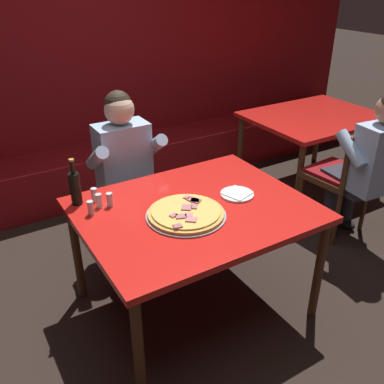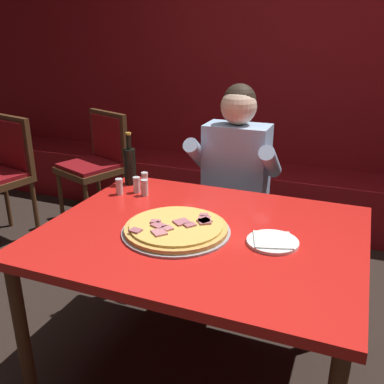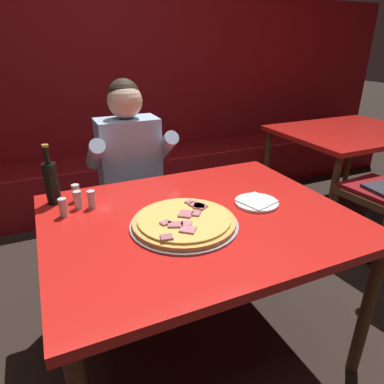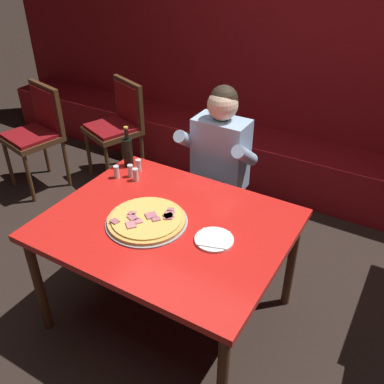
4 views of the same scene
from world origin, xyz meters
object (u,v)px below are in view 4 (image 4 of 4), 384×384
(shaker_black_pepper, at_px, (131,171))
(shaker_parmesan, at_px, (117,172))
(diner_seated_blue_shirt, at_px, (215,168))
(dining_chair_far_left, at_px, (38,128))
(pizza, at_px, (147,220))
(shaker_red_pepper_flakes, at_px, (136,175))
(beer_bottle, at_px, (128,151))
(main_dining_table, at_px, (167,232))
(dining_chair_by_booth, at_px, (119,122))
(plate_white_paper, at_px, (214,239))
(shaker_oregano, at_px, (139,166))

(shaker_black_pepper, relative_size, shaker_parmesan, 1.00)
(diner_seated_blue_shirt, bearing_deg, dining_chair_far_left, 179.42)
(diner_seated_blue_shirt, bearing_deg, pizza, -89.96)
(pizza, height_order, shaker_red_pepper_flakes, shaker_red_pepper_flakes)
(beer_bottle, distance_m, shaker_black_pepper, 0.16)
(main_dining_table, xyz_separation_m, shaker_parmesan, (-0.55, 0.24, 0.11))
(pizza, relative_size, shaker_black_pepper, 5.39)
(dining_chair_by_booth, bearing_deg, pizza, -45.90)
(pizza, xyz_separation_m, beer_bottle, (-0.49, 0.47, 0.09))
(diner_seated_blue_shirt, height_order, dining_chair_far_left, diner_seated_blue_shirt)
(plate_white_paper, distance_m, shaker_black_pepper, 0.85)
(shaker_parmesan, distance_m, dining_chair_by_booth, 1.36)
(shaker_parmesan, distance_m, dining_chair_far_left, 1.49)
(pizza, bearing_deg, plate_white_paper, 7.33)
(pizza, height_order, shaker_black_pepper, shaker_black_pepper)
(dining_chair_by_booth, bearing_deg, beer_bottle, -46.98)
(diner_seated_blue_shirt, xyz_separation_m, dining_chair_far_left, (-1.83, 0.02, -0.13))
(pizza, distance_m, dining_chair_by_booth, 1.88)
(beer_bottle, bearing_deg, shaker_black_pepper, -47.91)
(main_dining_table, xyz_separation_m, shaker_red_pepper_flakes, (-0.42, 0.28, 0.11))
(shaker_parmesan, height_order, dining_chair_by_booth, dining_chair_by_booth)
(shaker_red_pepper_flakes, relative_size, diner_seated_blue_shirt, 0.07)
(pizza, relative_size, dining_chair_far_left, 0.48)
(plate_white_paper, bearing_deg, shaker_black_pepper, 158.66)
(shaker_red_pepper_flakes, distance_m, diner_seated_blue_shirt, 0.59)
(shaker_red_pepper_flakes, xyz_separation_m, dining_chair_far_left, (-1.50, 0.50, -0.21))
(plate_white_paper, relative_size, shaker_parmesan, 2.44)
(main_dining_table, relative_size, shaker_red_pepper_flakes, 15.66)
(plate_white_paper, xyz_separation_m, shaker_black_pepper, (-0.79, 0.31, 0.03))
(main_dining_table, relative_size, beer_bottle, 4.61)
(pizza, relative_size, diner_seated_blue_shirt, 0.36)
(main_dining_table, distance_m, beer_bottle, 0.73)
(shaker_black_pepper, relative_size, dining_chair_far_left, 0.09)
(shaker_black_pepper, bearing_deg, dining_chair_far_left, 161.68)
(diner_seated_blue_shirt, distance_m, dining_chair_by_booth, 1.41)
(shaker_black_pepper, height_order, shaker_oregano, same)
(shaker_parmesan, bearing_deg, shaker_black_pepper, 39.06)
(plate_white_paper, height_order, shaker_parmesan, shaker_parmesan)
(plate_white_paper, xyz_separation_m, dining_chair_by_booth, (-1.71, 1.29, -0.19))
(pizza, height_order, diner_seated_blue_shirt, diner_seated_blue_shirt)
(shaker_parmesan, height_order, dining_chair_far_left, dining_chair_far_left)
(shaker_black_pepper, bearing_deg, shaker_parmesan, -140.94)
(shaker_oregano, relative_size, diner_seated_blue_shirt, 0.07)
(main_dining_table, distance_m, dining_chair_far_left, 2.08)
(main_dining_table, bearing_deg, dining_chair_by_booth, 137.43)
(beer_bottle, xyz_separation_m, shaker_red_pepper_flakes, (0.16, -0.13, -0.07))
(shaker_oregano, bearing_deg, plate_white_paper, -26.59)
(shaker_oregano, height_order, dining_chair_far_left, dining_chair_far_left)
(beer_bottle, bearing_deg, plate_white_paper, -25.22)
(shaker_red_pepper_flakes, bearing_deg, dining_chair_by_booth, 134.05)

